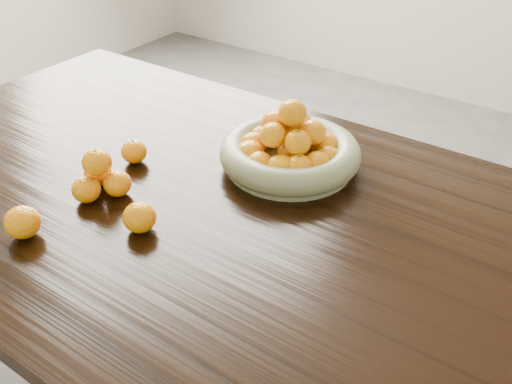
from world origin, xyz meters
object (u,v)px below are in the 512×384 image
Objects in this scene: fruit_bowl at (290,150)px; loose_orange_0 at (134,151)px; orange_pyramid at (100,177)px; dining_table at (249,249)px.

loose_orange_0 is (-0.31, -0.19, -0.02)m from fruit_bowl.
fruit_bowl is 5.38× the size of loose_orange_0.
orange_pyramid is 2.08× the size of loose_orange_0.
dining_table is 0.25m from fruit_bowl.
orange_pyramid reaches higher than loose_orange_0.
dining_table is 0.36m from loose_orange_0.
dining_table is 6.20× the size of fruit_bowl.
orange_pyramid reaches higher than dining_table.
loose_orange_0 is (-0.34, 0.02, 0.12)m from dining_table.
dining_table is at bearing 20.55° from orange_pyramid.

